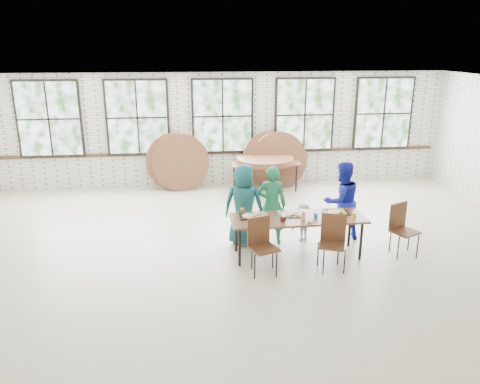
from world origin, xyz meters
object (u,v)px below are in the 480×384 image
object	(u,v)px
dining_table	(298,220)
chair_near_left	(261,241)
chair_near_right	(333,237)
storage_table	(265,164)

from	to	relation	value
dining_table	chair_near_left	bearing A→B (deg)	-145.15
dining_table	chair_near_left	world-z (taller)	chair_near_left
chair_near_right	storage_table	world-z (taller)	chair_near_right
dining_table	chair_near_right	bearing A→B (deg)	-49.70
storage_table	dining_table	bearing A→B (deg)	-92.06
storage_table	chair_near_right	bearing A→B (deg)	-86.01
chair_near_right	storage_table	bearing A→B (deg)	116.23
dining_table	storage_table	bearing A→B (deg)	87.50
chair_near_left	dining_table	bearing A→B (deg)	14.98
dining_table	chair_near_left	size ratio (longest dim) A/B	2.54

